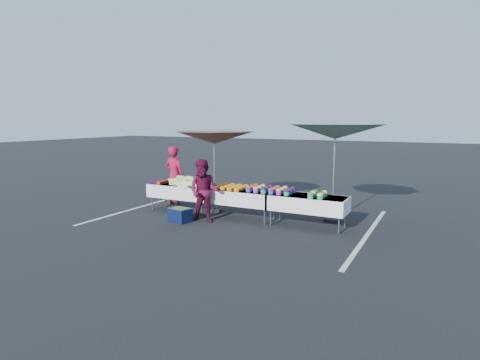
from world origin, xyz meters
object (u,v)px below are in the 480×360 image
at_px(vendor, 174,175).
at_px(storage_bin, 180,215).
at_px(customer, 204,191).
at_px(umbrella_left, 214,138).
at_px(umbrella_right, 335,132).
at_px(table_right, 308,203).
at_px(table_left, 182,190).
at_px(table_center, 240,196).

xyz_separation_m(vendor, storage_bin, (1.35, -1.61, -0.70)).
bearing_deg(vendor, customer, 147.69).
bearing_deg(vendor, umbrella_left, 175.33).
bearing_deg(umbrella_right, table_right, -116.17).
bearing_deg(table_right, umbrella_right, 63.83).
bearing_deg(storage_bin, table_left, 134.87).
bearing_deg(storage_bin, vendor, 142.43).
bearing_deg(umbrella_left, table_left, -153.44).
distance_m(vendor, customer, 2.34).
bearing_deg(table_left, table_center, 0.00).
bearing_deg(customer, table_right, 5.72).
xyz_separation_m(table_center, umbrella_right, (2.19, 0.80, 1.63)).
distance_m(umbrella_right, storage_bin, 4.32).
distance_m(table_right, customer, 2.54).
bearing_deg(table_left, umbrella_right, 11.33).
height_order(table_center, storage_bin, table_center).
relative_size(table_center, storage_bin, 3.10).
distance_m(table_left, vendor, 0.99).
distance_m(table_left, table_right, 3.60).
height_order(umbrella_left, storage_bin, umbrella_left).
bearing_deg(storage_bin, table_right, 30.84).
height_order(table_right, storage_bin, table_right).
xyz_separation_m(table_left, storage_bin, (0.63, -0.99, -0.40)).
bearing_deg(table_center, vendor, 166.25).
xyz_separation_m(table_right, umbrella_right, (0.39, 0.80, 1.63)).
xyz_separation_m(table_left, umbrella_right, (3.99, 0.80, 1.63)).
relative_size(table_center, table_right, 1.00).
xyz_separation_m(umbrella_left, storage_bin, (-0.17, -1.39, -1.84)).
bearing_deg(table_left, customer, -32.47).
distance_m(customer, umbrella_right, 3.52).
bearing_deg(umbrella_right, customer, -151.16).
height_order(table_left, customer, customer).
xyz_separation_m(table_center, vendor, (-2.52, 0.62, 0.30)).
xyz_separation_m(table_right, storage_bin, (-2.97, -0.99, -0.40)).
bearing_deg(storage_bin, table_center, 52.64).
distance_m(table_right, storage_bin, 3.16).
height_order(customer, umbrella_right, umbrella_right).
distance_m(table_right, vendor, 4.37).
relative_size(vendor, umbrella_left, 0.61).
bearing_deg(storage_bin, umbrella_right, 40.43).
relative_size(vendor, umbrella_right, 0.72).
relative_size(umbrella_right, storage_bin, 4.07).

